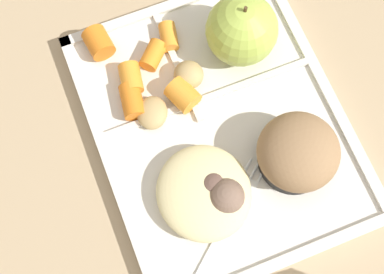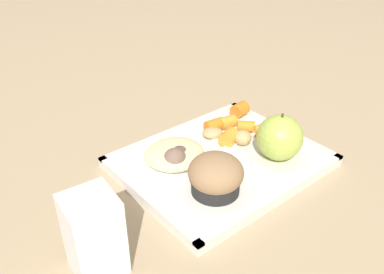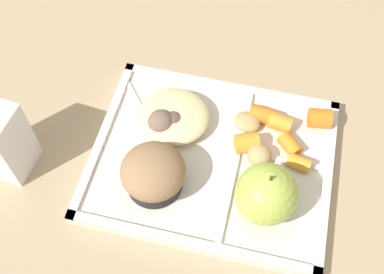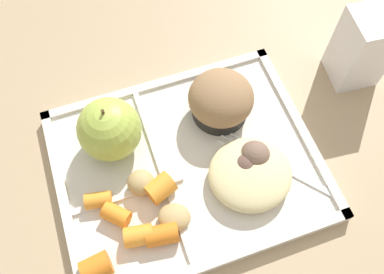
{
  "view_description": "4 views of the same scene",
  "coord_description": "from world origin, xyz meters",
  "px_view_note": "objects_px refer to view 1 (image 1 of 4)",
  "views": [
    {
      "loc": [
        0.16,
        -0.1,
        0.56
      ],
      "look_at": [
        0.01,
        -0.04,
        0.04
      ],
      "focal_mm": 50.11,
      "sensor_mm": 36.0,
      "label": 1
    },
    {
      "loc": [
        0.4,
        0.41,
        0.41
      ],
      "look_at": [
        0.03,
        -0.04,
        0.05
      ],
      "focal_mm": 38.48,
      "sensor_mm": 36.0,
      "label": 2
    },
    {
      "loc": [
        -0.05,
        0.33,
        0.59
      ],
      "look_at": [
        0.03,
        -0.01,
        0.04
      ],
      "focal_mm": 45.63,
      "sensor_mm": 36.0,
      "label": 3
    },
    {
      "loc": [
        -0.06,
        -0.19,
        0.48
      ],
      "look_at": [
        0.02,
        0.03,
        0.02
      ],
      "focal_mm": 38.19,
      "sensor_mm": 36.0,
      "label": 4
    }
  ],
  "objects_px": {
    "green_apple": "(242,30)",
    "lunch_tray": "(219,127)",
    "bran_muffin": "(297,153)",
    "plastic_fork": "(229,218)"
  },
  "relations": [
    {
      "from": "green_apple",
      "to": "lunch_tray",
      "type": "bearing_deg",
      "value": -35.65
    },
    {
      "from": "bran_muffin",
      "to": "green_apple",
      "type": "bearing_deg",
      "value": -180.0
    },
    {
      "from": "lunch_tray",
      "to": "bran_muffin",
      "type": "relative_size",
      "value": 3.87
    },
    {
      "from": "green_apple",
      "to": "plastic_fork",
      "type": "xyz_separation_m",
      "value": [
        0.17,
        -0.08,
        -0.04
      ]
    },
    {
      "from": "lunch_tray",
      "to": "green_apple",
      "type": "height_order",
      "value": "green_apple"
    },
    {
      "from": "lunch_tray",
      "to": "green_apple",
      "type": "xyz_separation_m",
      "value": [
        -0.08,
        0.06,
        0.04
      ]
    },
    {
      "from": "bran_muffin",
      "to": "plastic_fork",
      "type": "relative_size",
      "value": 0.62
    },
    {
      "from": "lunch_tray",
      "to": "plastic_fork",
      "type": "relative_size",
      "value": 2.42
    },
    {
      "from": "plastic_fork",
      "to": "lunch_tray",
      "type": "bearing_deg",
      "value": 163.25
    },
    {
      "from": "lunch_tray",
      "to": "bran_muffin",
      "type": "xyz_separation_m",
      "value": [
        0.06,
        0.06,
        0.04
      ]
    }
  ]
}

